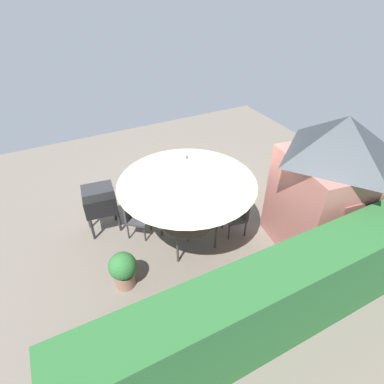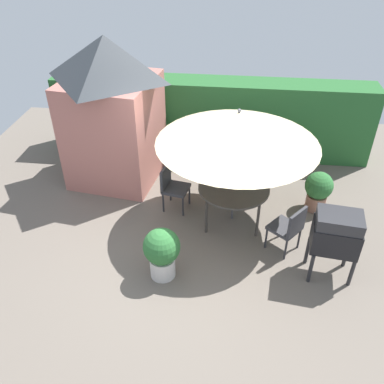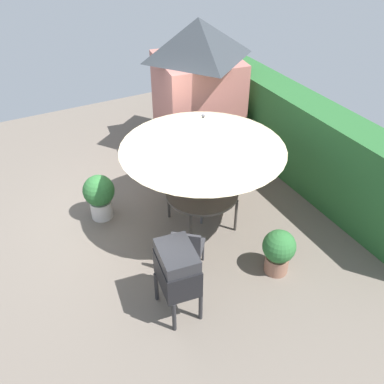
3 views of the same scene
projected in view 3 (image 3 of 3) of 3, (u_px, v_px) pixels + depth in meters
ground_plane at (145, 218)px, 8.07m from camera, size 11.00×11.00×0.00m
hedge_backdrop at (297, 137)px, 8.85m from camera, size 7.23×0.78×1.75m
garden_shed at (198, 87)px, 9.33m from camera, size 2.03×2.02×3.00m
patio_table at (202, 194)px, 7.56m from camera, size 1.30×1.30×0.72m
patio_umbrella at (203, 133)px, 6.84m from camera, size 2.78×2.78×2.24m
bbq_grill at (177, 269)px, 5.87m from camera, size 0.76×0.58×1.20m
chair_near_shed at (188, 247)px, 6.68m from camera, size 0.65×0.65×0.90m
chair_far_side at (184, 166)px, 8.58m from camera, size 0.55×0.54×0.90m
potted_plant_by_shed at (279, 250)px, 6.73m from camera, size 0.54×0.54×0.80m
potted_plant_by_grill at (99, 195)px, 7.82m from camera, size 0.58×0.58×0.90m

